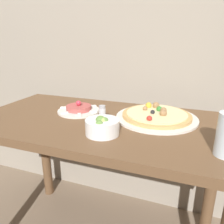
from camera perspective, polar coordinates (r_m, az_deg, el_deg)
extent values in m
cube|color=brown|center=(1.00, -2.85, -2.91)|extent=(1.17, 0.61, 0.03)
cylinder|color=brown|center=(1.59, -17.08, -9.57)|extent=(0.06, 0.06, 0.69)
cylinder|color=brown|center=(1.33, 24.64, -16.64)|extent=(0.06, 0.06, 0.69)
cylinder|color=silver|center=(1.02, 11.50, -1.47)|extent=(0.37, 0.37, 0.01)
cylinder|color=tan|center=(1.01, 11.54, -0.85)|extent=(0.31, 0.31, 0.01)
cylinder|color=beige|center=(1.01, 11.57, -0.37)|extent=(0.27, 0.27, 0.00)
sphere|color=#997047|center=(1.04, 8.66, 0.91)|extent=(0.02, 0.02, 0.02)
sphere|color=#997047|center=(0.98, 13.24, -0.30)|extent=(0.03, 0.03, 0.03)
sphere|color=#997047|center=(1.02, 13.29, 0.38)|extent=(0.03, 0.03, 0.03)
sphere|color=gold|center=(1.09, 9.54, 1.73)|extent=(0.03, 0.03, 0.03)
sphere|color=black|center=(1.00, 10.56, -0.02)|extent=(0.02, 0.02, 0.02)
sphere|color=#387F33|center=(1.04, 12.24, 0.76)|extent=(0.03, 0.03, 0.03)
sphere|color=#997047|center=(1.09, 11.42, 1.71)|extent=(0.03, 0.03, 0.03)
sphere|color=#B22D23|center=(0.91, 9.71, -1.67)|extent=(0.02, 0.02, 0.02)
cylinder|color=silver|center=(1.10, -8.64, 0.30)|extent=(0.21, 0.21, 0.01)
cylinder|color=#B2514C|center=(1.10, -8.68, 1.11)|extent=(0.12, 0.12, 0.02)
sphere|color=#E0384C|center=(1.09, -8.74, 2.32)|extent=(0.03, 0.03, 0.03)
cube|color=white|center=(1.07, -4.71, 0.23)|extent=(0.04, 0.02, 0.01)
cube|color=white|center=(1.15, -5.10, 1.53)|extent=(0.03, 0.04, 0.01)
cube|color=white|center=(1.18, -8.78, 1.92)|extent=(0.03, 0.04, 0.01)
cube|color=white|center=(1.14, -12.35, 1.13)|extent=(0.04, 0.02, 0.01)
cube|color=white|center=(1.06, -12.49, -0.19)|extent=(0.03, 0.04, 0.01)
cube|color=white|center=(1.02, -8.53, -0.71)|extent=(0.03, 0.04, 0.01)
cylinder|color=white|center=(0.83, -2.54, -3.90)|extent=(0.13, 0.13, 0.06)
sphere|color=#668E42|center=(0.79, -3.33, -3.17)|extent=(0.03, 0.03, 0.03)
sphere|color=#A3B25B|center=(0.82, -2.54, -2.39)|extent=(0.03, 0.03, 0.03)
sphere|color=#668E42|center=(0.82, -1.94, -2.39)|extent=(0.03, 0.03, 0.03)
sphere|color=#668E42|center=(0.82, -3.03, -2.25)|extent=(0.04, 0.04, 0.04)
sphere|color=#B7BC70|center=(0.82, -2.86, -2.41)|extent=(0.03, 0.03, 0.03)
sphere|color=#A3B25B|center=(0.82, -2.49, -2.44)|extent=(0.03, 0.03, 0.03)
cylinder|color=silver|center=(0.96, -2.55, -0.72)|extent=(0.03, 0.03, 0.06)
cylinder|color=#B2B2B7|center=(0.95, -2.59, 1.33)|extent=(0.03, 0.03, 0.01)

